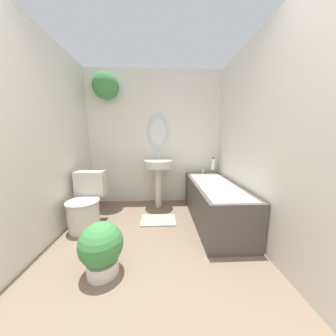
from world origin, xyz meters
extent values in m
cube|color=silver|center=(0.00, 2.81, 1.20)|extent=(2.51, 0.06, 2.40)
ellipsoid|color=silver|center=(0.06, 2.77, 1.32)|extent=(0.39, 0.02, 0.68)
ellipsoid|color=silver|center=(0.06, 2.76, 1.32)|extent=(0.35, 0.01, 0.64)
cylinder|color=silver|center=(-0.80, 2.65, 2.16)|extent=(0.19, 0.19, 0.11)
sphere|color=#3D8442|center=(-0.80, 2.65, 2.07)|extent=(0.43, 0.43, 0.43)
cube|color=silver|center=(-1.23, 1.39, 1.20)|extent=(0.06, 2.90, 2.40)
cube|color=silver|center=(1.23, 1.39, 1.20)|extent=(0.06, 2.90, 2.40)
cylinder|color=beige|center=(-0.93, 1.76, 0.19)|extent=(0.39, 0.39, 0.38)
cylinder|color=#B1ADA0|center=(-0.93, 1.76, 0.40)|extent=(0.42, 0.42, 0.02)
cube|color=beige|center=(-0.93, 2.06, 0.56)|extent=(0.41, 0.19, 0.36)
cylinder|color=beige|center=(0.06, 2.50, 0.36)|extent=(0.12, 0.12, 0.71)
cylinder|color=beige|center=(0.06, 2.50, 0.77)|extent=(0.48, 0.48, 0.12)
cylinder|color=silver|center=(0.06, 2.63, 0.89)|extent=(0.02, 0.02, 0.10)
cube|color=#4C4742|center=(0.88, 1.94, 0.29)|extent=(0.60, 1.58, 0.57)
cube|color=beige|center=(0.88, 1.94, 0.55)|extent=(0.50, 1.48, 0.04)
cylinder|color=silver|center=(0.88, 2.63, 0.61)|extent=(0.04, 0.04, 0.08)
cylinder|color=white|center=(1.05, 2.60, 0.75)|extent=(0.06, 0.06, 0.20)
cylinder|color=black|center=(1.05, 2.60, 0.86)|extent=(0.03, 0.03, 0.02)
cylinder|color=silver|center=(-0.43, 1.00, 0.07)|extent=(0.28, 0.28, 0.13)
sphere|color=#3D8442|center=(-0.43, 1.00, 0.29)|extent=(0.39, 0.39, 0.39)
cube|color=#B7A88E|center=(0.06, 1.96, 0.01)|extent=(0.51, 0.35, 0.02)
camera|label=1|loc=(0.10, -0.37, 1.22)|focal=18.00mm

